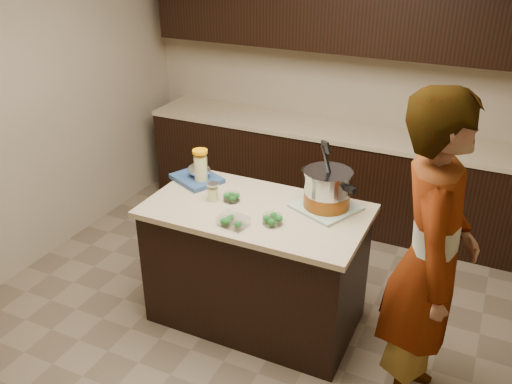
{
  "coord_description": "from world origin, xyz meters",
  "views": [
    {
      "loc": [
        1.34,
        -2.83,
        2.59
      ],
      "look_at": [
        0.0,
        0.0,
        1.02
      ],
      "focal_mm": 38.0,
      "sensor_mm": 36.0,
      "label": 1
    }
  ],
  "objects_px": {
    "lemonade_pitcher": "(201,169)",
    "island": "(256,265)",
    "person": "(429,263)",
    "stock_pot": "(327,191)"
  },
  "relations": [
    {
      "from": "stock_pot",
      "to": "person",
      "type": "relative_size",
      "value": 0.23
    },
    {
      "from": "island",
      "to": "person",
      "type": "xyz_separation_m",
      "value": [
        1.15,
        -0.27,
        0.51
      ]
    },
    {
      "from": "lemonade_pitcher",
      "to": "person",
      "type": "relative_size",
      "value": 0.13
    },
    {
      "from": "island",
      "to": "person",
      "type": "height_order",
      "value": "person"
    },
    {
      "from": "island",
      "to": "lemonade_pitcher",
      "type": "height_order",
      "value": "lemonade_pitcher"
    },
    {
      "from": "lemonade_pitcher",
      "to": "island",
      "type": "bearing_deg",
      "value": -17.94
    },
    {
      "from": "island",
      "to": "stock_pot",
      "type": "distance_m",
      "value": 0.74
    },
    {
      "from": "island",
      "to": "lemonade_pitcher",
      "type": "distance_m",
      "value": 0.78
    },
    {
      "from": "lemonade_pitcher",
      "to": "person",
      "type": "bearing_deg",
      "value": -14.72
    },
    {
      "from": "island",
      "to": "stock_pot",
      "type": "height_order",
      "value": "stock_pot"
    }
  ]
}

